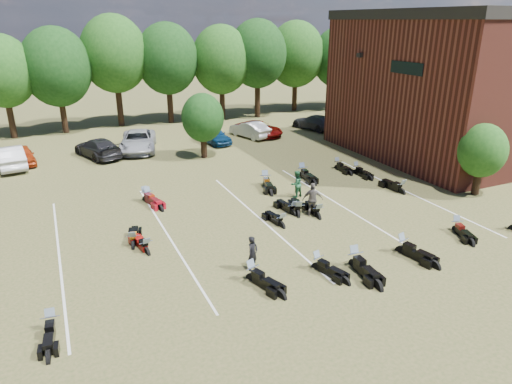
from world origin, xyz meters
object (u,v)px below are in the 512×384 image
car_4 (214,135)px  motorcycle_0 (53,331)px  motorcycle_7 (147,253)px  person_black (253,253)px  person_grey (313,199)px  motorcycle_3 (354,267)px  motorcycle_14 (146,201)px  car_0 (22,155)px  person_green (296,184)px

car_4 → motorcycle_0: bearing=-131.6°
motorcycle_7 → car_4: bearing=-129.8°
person_black → motorcycle_0: size_ratio=0.75×
person_grey → motorcycle_3: 5.76m
motorcycle_3 → person_black: bearing=163.0°
motorcycle_0 → motorcycle_14: (5.42, 10.64, 0.00)m
car_0 → person_green: bearing=-50.9°
car_4 → motorcycle_7: car_4 is taller
person_grey → motorcycle_3: (-1.23, -5.55, -0.93)m
person_black → motorcycle_14: person_black is taller
motorcycle_0 → person_black: bearing=12.2°
car_4 → motorcycle_14: bearing=-136.0°
motorcycle_7 → motorcycle_0: bearing=34.2°
motorcycle_0 → motorcycle_7: (4.12, 4.20, 0.00)m
car_0 → motorcycle_7: car_0 is taller
person_green → person_grey: person_grey is taller
car_4 → person_green: person_green is taller
motorcycle_0 → motorcycle_14: bearing=68.8°
motorcycle_14 → motorcycle_0: bearing=-133.5°
person_black → motorcycle_14: 10.09m
person_black → motorcycle_3: person_black is taller
car_4 → motorcycle_0: size_ratio=2.01×
person_black → car_4: bearing=44.8°
car_0 → motorcycle_14: car_0 is taller
person_green → motorcycle_14: (-8.36, 3.03, -0.82)m
car_4 → motorcycle_14: (-8.16, -11.06, -0.70)m
car_0 → motorcycle_7: 18.43m
car_0 → motorcycle_3: car_0 is taller
person_grey → person_black: bearing=60.2°
person_green → person_grey: (-0.55, -2.79, 0.11)m
person_green → motorcycle_3: person_green is taller
car_0 → motorcycle_14: 13.04m
car_0 → motorcycle_14: bearing=-66.6°
motorcycle_0 → motorcycle_7: motorcycle_0 is taller
car_4 → motorcycle_7: (-9.47, -17.50, -0.70)m
motorcycle_14 → car_0: bearing=104.4°
person_black → motorcycle_3: (4.07, -1.63, -0.77)m
person_green → motorcycle_0: person_green is taller
person_black → motorcycle_7: size_ratio=0.76×
person_green → person_black: bearing=36.1°
car_0 → motorcycle_0: car_0 is taller
car_4 → person_grey: (-0.36, -16.89, 0.23)m
motorcycle_0 → motorcycle_3: size_ratio=0.84×
person_black → motorcycle_7: (-3.81, 3.31, -0.77)m
motorcycle_7 → motorcycle_14: size_ratio=0.91×
motorcycle_7 → car_0: bearing=-84.4°
person_grey → motorcycle_0: size_ratio=0.90×
motorcycle_7 → person_black: bearing=127.6°
car_4 → person_green: (0.19, -14.09, 0.12)m
motorcycle_0 → person_grey: bearing=25.8°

